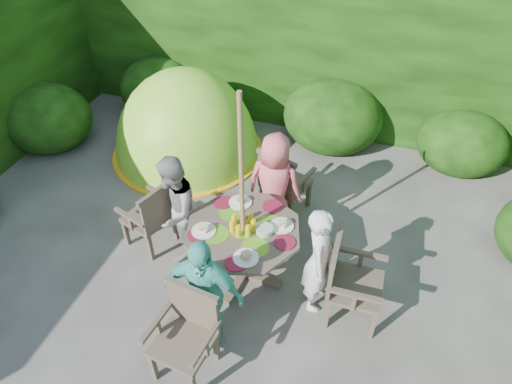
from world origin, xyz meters
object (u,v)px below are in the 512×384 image
(parasol_pole, at_px, (242,198))
(child_front, at_px, (203,293))
(garden_chair_front, at_px, (187,332))
(garden_chair_left, at_px, (152,215))
(garden_chair_back, at_px, (283,181))
(child_left, at_px, (175,210))
(child_back, at_px, (274,185))
(dome_tent, at_px, (188,152))
(patio_table, at_px, (244,237))
(child_right, at_px, (319,260))
(garden_chair_right, at_px, (348,280))

(parasol_pole, distance_m, child_front, 0.93)
(garden_chair_front, bearing_deg, garden_chair_left, 136.37)
(garden_chair_back, bearing_deg, child_left, 67.11)
(garden_chair_left, height_order, child_back, child_back)
(parasol_pole, relative_size, garden_chair_front, 2.55)
(garden_chair_front, distance_m, child_left, 1.38)
(garden_chair_left, height_order, dome_tent, dome_tent)
(parasol_pole, bearing_deg, garden_chair_back, 85.01)
(dome_tent, bearing_deg, child_front, -70.21)
(parasol_pole, bearing_deg, child_left, 174.12)
(parasol_pole, distance_m, child_left, 0.92)
(parasol_pole, height_order, garden_chair_left, parasol_pole)
(patio_table, distance_m, child_right, 0.80)
(child_left, relative_size, dome_tent, 0.52)
(child_left, bearing_deg, patio_table, 72.37)
(patio_table, relative_size, garden_chair_back, 1.46)
(garden_chair_left, bearing_deg, dome_tent, -148.17)
(garden_chair_back, height_order, dome_tent, dome_tent)
(patio_table, bearing_deg, dome_tent, 129.69)
(garden_chair_right, xyz_separation_m, garden_chair_front, (-1.20, -0.97, -0.03))
(garden_chair_left, height_order, child_right, child_right)
(garden_chair_right, distance_m, child_right, 0.32)
(garden_chair_right, height_order, garden_chair_left, garden_chair_right)
(garden_chair_back, bearing_deg, parasol_pole, 103.38)
(garden_chair_left, distance_m, garden_chair_back, 1.56)
(dome_tent, bearing_deg, patio_table, -59.36)
(child_back, xyz_separation_m, child_front, (-0.16, -1.59, -0.02))
(garden_chair_front, bearing_deg, child_back, 90.90)
(parasol_pole, relative_size, garden_chair_right, 2.37)
(patio_table, distance_m, garden_chair_left, 1.12)
(child_back, bearing_deg, garden_chair_left, 32.76)
(child_left, height_order, child_front, child_left)
(child_back, distance_m, child_front, 1.60)
(patio_table, distance_m, garden_chair_front, 1.11)
(garden_chair_right, bearing_deg, dome_tent, 50.82)
(child_left, relative_size, child_front, 1.01)
(child_front, bearing_deg, garden_chair_left, 135.59)
(patio_table, bearing_deg, garden_chair_back, 85.22)
(child_front, bearing_deg, child_back, 80.94)
(child_left, bearing_deg, garden_chair_back, 126.92)
(garden_chair_left, xyz_separation_m, child_front, (1.02, -0.89, 0.18))
(child_back, bearing_deg, child_right, 131.38)
(child_right, xyz_separation_m, child_back, (-0.71, 0.88, 0.04))
(garden_chair_right, bearing_deg, garden_chair_left, 82.16)
(child_back, xyz_separation_m, dome_tent, (-1.64, 1.08, -0.65))
(patio_table, xyz_separation_m, garden_chair_left, (-1.11, 0.10, -0.13))
(parasol_pole, bearing_deg, child_back, 84.12)
(garden_chair_front, height_order, child_front, child_front)
(patio_table, bearing_deg, child_front, -96.17)
(garden_chair_front, distance_m, child_front, 0.35)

